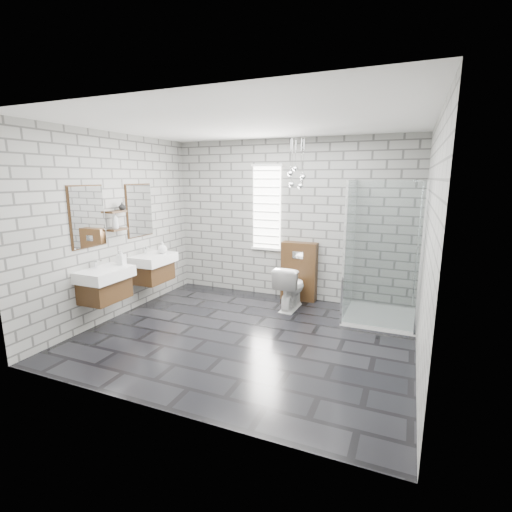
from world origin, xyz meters
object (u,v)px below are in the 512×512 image
Objects in this scene: vanity_left at (103,275)px; cistern_panel at (299,271)px; vanity_right at (152,260)px; shower_enclosure at (374,288)px; toilet at (290,287)px.

vanity_left is 3.09m from cistern_panel.
vanity_left is 1.04m from vanity_right.
vanity_left is at bearing -133.88° from cistern_panel.
vanity_left reaches higher than cistern_panel.
shower_enclosure is (1.27, -0.52, 0.00)m from cistern_panel.
vanity_right is 2.22× the size of toilet.
toilet is (-0.00, -0.48, -0.15)m from cistern_panel.
vanity_left is 2.22× the size of toilet.
shower_enclosure reaches higher than cistern_panel.
toilet is (-1.27, 0.03, -0.15)m from shower_enclosure.
cistern_panel is at bearing -88.52° from toilet.
shower_enclosure reaches higher than vanity_right.
shower_enclosure is (3.41, 0.67, -0.25)m from vanity_right.
cistern_panel is at bearing 28.98° from vanity_right.
vanity_right is 1.57× the size of cistern_panel.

